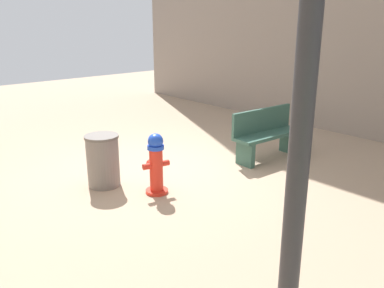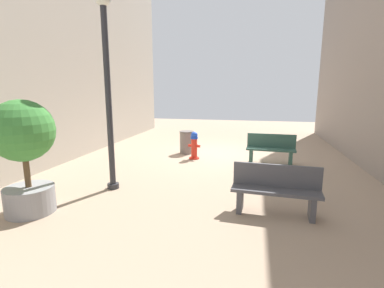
# 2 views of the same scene
# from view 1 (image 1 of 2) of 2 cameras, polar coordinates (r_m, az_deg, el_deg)

# --- Properties ---
(ground_plane) EXTENTS (23.40, 23.40, 0.00)m
(ground_plane) POSITION_cam_1_polar(r_m,az_deg,el_deg) (7.27, -5.14, -3.47)
(ground_plane) COLOR tan
(fire_hydrant) EXTENTS (0.43, 0.41, 0.95)m
(fire_hydrant) POSITION_cam_1_polar(r_m,az_deg,el_deg) (6.12, -5.12, -2.75)
(fire_hydrant) COLOR red
(fire_hydrant) RESTS_ON ground_plane
(bench_near) EXTENTS (1.55, 0.53, 0.95)m
(bench_near) POSITION_cam_1_polar(r_m,az_deg,el_deg) (7.77, 10.46, 1.47)
(bench_near) COLOR #33594C
(bench_near) RESTS_ON ground_plane
(trash_bin) EXTENTS (0.53, 0.53, 0.84)m
(trash_bin) POSITION_cam_1_polar(r_m,az_deg,el_deg) (6.54, -12.47, -2.30)
(trash_bin) COLOR slate
(trash_bin) RESTS_ON ground_plane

